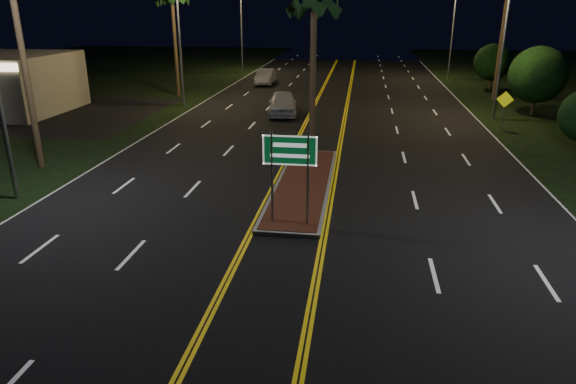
% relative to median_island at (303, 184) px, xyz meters
% --- Properties ---
extents(ground, '(120.00, 120.00, 0.00)m').
position_rel_median_island_xyz_m(ground, '(0.00, -7.00, -0.08)').
color(ground, black).
rests_on(ground, ground).
extents(median_island, '(2.25, 10.25, 0.17)m').
position_rel_median_island_xyz_m(median_island, '(0.00, 0.00, 0.00)').
color(median_island, gray).
rests_on(median_island, ground).
extents(highway_sign, '(1.80, 0.08, 3.20)m').
position_rel_median_island_xyz_m(highway_sign, '(0.00, -4.20, 2.32)').
color(highway_sign, gray).
rests_on(highway_sign, ground).
extents(streetlight_left_mid, '(1.91, 0.44, 9.00)m').
position_rel_median_island_xyz_m(streetlight_left_mid, '(-10.61, 17.00, 5.57)').
color(streetlight_left_mid, gray).
rests_on(streetlight_left_mid, ground).
extents(streetlight_left_far, '(1.91, 0.44, 9.00)m').
position_rel_median_island_xyz_m(streetlight_left_far, '(-10.61, 37.00, 5.57)').
color(streetlight_left_far, gray).
rests_on(streetlight_left_far, ground).
extents(streetlight_right_mid, '(1.91, 0.44, 9.00)m').
position_rel_median_island_xyz_m(streetlight_right_mid, '(10.61, 15.00, 5.57)').
color(streetlight_right_mid, gray).
rests_on(streetlight_right_mid, ground).
extents(streetlight_right_far, '(1.91, 0.44, 9.00)m').
position_rel_median_island_xyz_m(streetlight_right_far, '(10.61, 35.00, 5.57)').
color(streetlight_right_far, gray).
rests_on(streetlight_right_far, ground).
extents(palm_median, '(2.40, 2.40, 8.30)m').
position_rel_median_island_xyz_m(palm_median, '(0.00, 3.50, 7.19)').
color(palm_median, '#382819').
rests_on(palm_median, ground).
extents(shrub_mid, '(3.78, 3.78, 4.62)m').
position_rel_median_island_xyz_m(shrub_mid, '(14.00, 17.00, 2.64)').
color(shrub_mid, '#382819').
rests_on(shrub_mid, ground).
extents(shrub_far, '(3.24, 3.24, 3.96)m').
position_rel_median_island_xyz_m(shrub_far, '(13.80, 29.00, 2.25)').
color(shrub_far, '#382819').
rests_on(shrub_far, ground).
extents(car_near, '(3.15, 5.84, 1.85)m').
position_rel_median_island_xyz_m(car_near, '(-3.10, 14.66, 0.84)').
color(car_near, silver).
rests_on(car_near, ground).
extents(car_far, '(2.25, 5.00, 1.65)m').
position_rel_median_island_xyz_m(car_far, '(-6.92, 28.94, 0.74)').
color(car_far, '#B1B2BB').
rests_on(car_far, ground).
extents(warning_sign, '(0.97, 0.21, 2.33)m').
position_rel_median_island_xyz_m(warning_sign, '(10.80, 12.04, 1.42)').
color(warning_sign, gray).
rests_on(warning_sign, ground).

